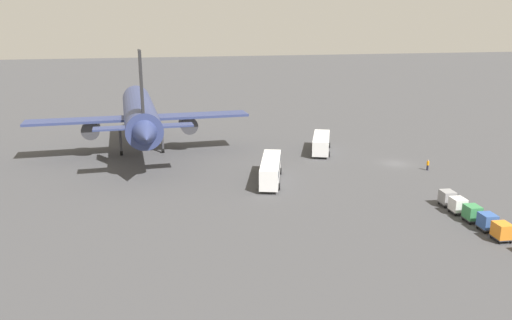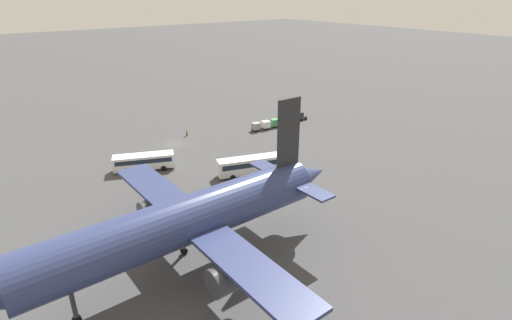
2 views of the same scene
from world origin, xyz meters
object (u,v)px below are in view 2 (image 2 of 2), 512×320
Objects in this scene: cargo_cart_green at (274,122)px; baggage_tug at (302,117)px; shuttle_bus_near at (144,161)px; shuttle_bus_far at (251,164)px; cargo_cart_grey at (256,126)px; cargo_cart_orange at (292,119)px; cargo_cart_white at (266,125)px; airplane at (185,222)px; cargo_cart_blue at (283,121)px; worker_person at (187,132)px.

baggage_tug is at bearing -178.76° from cargo_cart_green.
shuttle_bus_near is at bearing 12.11° from baggage_tug.
shuttle_bus_far is 5.08× the size of baggage_tug.
cargo_cart_orange is at bearing 175.71° from cargo_cart_grey.
baggage_tug is at bearing -179.15° from cargo_cart_white.
shuttle_bus_near is at bearing 7.44° from cargo_cart_green.
cargo_cart_orange is (-26.92, -18.46, -0.83)m from shuttle_bus_far.
cargo_cart_white is at bearing 171.96° from cargo_cart_grey.
cargo_cart_white is at bearing -0.51° from cargo_cart_green.
airplane is at bearing 57.12° from shuttle_bus_far.
cargo_cart_blue is 2.75m from cargo_cart_green.
cargo_cart_green is (2.75, -0.08, 0.00)m from cargo_cart_blue.
cargo_cart_white is (-18.02, 7.45, 0.32)m from worker_person.
cargo_cart_white is (5.50, -0.10, 0.00)m from cargo_cart_blue.
airplane reaches higher than baggage_tug.
cargo_cart_blue is at bearing -6.93° from cargo_cart_orange.
airplane is at bearing 62.01° from worker_person.
worker_person is 0.80× the size of cargo_cart_green.
cargo_cart_grey is (-15.91, -19.29, -0.83)m from shuttle_bus_far.
baggage_tug is 15.05m from cargo_cart_grey.
shuttle_bus_far is 25.02m from cargo_cart_grey.
worker_person is (30.32, -7.27, -0.07)m from baggage_tug.
worker_person is 24.71m from cargo_cart_blue.
baggage_tug is 1.16× the size of cargo_cart_blue.
cargo_cart_grey is at bearing 5.16° from baggage_tug.
cargo_cart_green is at bearing -1.62° from cargo_cart_blue.
cargo_cart_blue is at bearing 162.20° from worker_person.
shuttle_bus_far is 28.56m from cargo_cart_green.
cargo_cart_orange is 5.52m from cargo_cart_green.
worker_person is 27.44m from cargo_cart_orange.
shuttle_bus_far is at bearing 45.36° from cargo_cart_white.
cargo_cart_blue is at bearing -123.26° from shuttle_bus_far.
shuttle_bus_far is at bearing 50.48° from cargo_cart_grey.
shuttle_bus_far reaches higher than shuttle_bus_near.
shuttle_bus_near is at bearing 6.82° from cargo_cart_blue.
cargo_cart_green is at bearing 175.70° from cargo_cart_grey.
shuttle_bus_near reaches higher than cargo_cart_orange.
cargo_cart_blue is at bearing 178.38° from cargo_cart_green.
cargo_cart_orange is 1.00× the size of cargo_cart_white.
shuttle_bus_far is (-15.06, 14.11, 0.18)m from shuttle_bus_near.
baggage_tug is at bearing -145.90° from airplane.
baggage_tug reaches higher than cargo_cart_orange.
shuttle_bus_far is 36.38m from baggage_tug.
airplane is 62.19m from cargo_cart_orange.
cargo_cart_green is at bearing -4.28° from cargo_cart_orange.
cargo_cart_white reaches higher than worker_person.
shuttle_bus_near is 5.32× the size of cargo_cart_blue.
cargo_cart_green is at bearing 179.49° from cargo_cart_white.
shuttle_bus_near is 34.07m from cargo_cart_white.
airplane is at bearing 43.88° from cargo_cart_grey.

